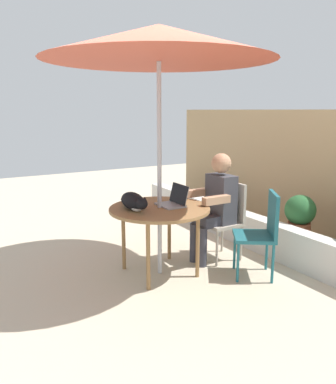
{
  "coord_description": "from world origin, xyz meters",
  "views": [
    {
      "loc": [
        3.33,
        -1.86,
        1.69
      ],
      "look_at": [
        0.0,
        0.1,
        0.86
      ],
      "focal_mm": 36.08,
      "sensor_mm": 36.0,
      "label": 1
    }
  ],
  "objects_px": {
    "chair_occupied": "(226,214)",
    "potted_plant_near_fence": "(299,221)",
    "laptop": "(175,199)",
    "cat": "(134,202)",
    "chair_empty": "(263,228)",
    "patio_umbrella": "(159,43)",
    "person_seated": "(216,202)",
    "patio_table": "(160,213)"
  },
  "relations": [
    {
      "from": "patio_table",
      "to": "chair_empty",
      "type": "bearing_deg",
      "value": 55.42
    },
    {
      "from": "chair_occupied",
      "to": "patio_umbrella",
      "type": "bearing_deg",
      "value": -90.0
    },
    {
      "from": "laptop",
      "to": "patio_table",
      "type": "bearing_deg",
      "value": -90.59
    },
    {
      "from": "patio_table",
      "to": "potted_plant_near_fence",
      "type": "xyz_separation_m",
      "value": [
        0.35,
        1.69,
        -0.24
      ]
    },
    {
      "from": "chair_empty",
      "to": "laptop",
      "type": "xyz_separation_m",
      "value": [
        -0.59,
        -0.68,
        0.26
      ]
    },
    {
      "from": "chair_occupied",
      "to": "laptop",
      "type": "bearing_deg",
      "value": -89.85
    },
    {
      "from": "patio_table",
      "to": "laptop",
      "type": "xyz_separation_m",
      "value": [
        0.0,
        0.18,
        0.12
      ]
    },
    {
      "from": "patio_table",
      "to": "person_seated",
      "type": "relative_size",
      "value": 0.84
    },
    {
      "from": "patio_umbrella",
      "to": "patio_table",
      "type": "bearing_deg",
      "value": 0.0
    },
    {
      "from": "chair_empty",
      "to": "person_seated",
      "type": "relative_size",
      "value": 0.72
    },
    {
      "from": "potted_plant_near_fence",
      "to": "person_seated",
      "type": "bearing_deg",
      "value": -109.77
    },
    {
      "from": "chair_occupied",
      "to": "laptop",
      "type": "distance_m",
      "value": 0.74
    },
    {
      "from": "laptop",
      "to": "potted_plant_near_fence",
      "type": "height_order",
      "value": "laptop"
    },
    {
      "from": "chair_occupied",
      "to": "cat",
      "type": "height_order",
      "value": "cat"
    },
    {
      "from": "patio_umbrella",
      "to": "cat",
      "type": "height_order",
      "value": "patio_umbrella"
    },
    {
      "from": "cat",
      "to": "patio_table",
      "type": "bearing_deg",
      "value": 79.86
    },
    {
      "from": "patio_umbrella",
      "to": "chair_occupied",
      "type": "relative_size",
      "value": 2.79
    },
    {
      "from": "patio_umbrella",
      "to": "potted_plant_near_fence",
      "type": "height_order",
      "value": "patio_umbrella"
    },
    {
      "from": "patio_umbrella",
      "to": "chair_occupied",
      "type": "bearing_deg",
      "value": 90.0
    },
    {
      "from": "patio_table",
      "to": "chair_occupied",
      "type": "distance_m",
      "value": 0.89
    },
    {
      "from": "potted_plant_near_fence",
      "to": "laptop",
      "type": "bearing_deg",
      "value": -102.98
    },
    {
      "from": "patio_table",
      "to": "person_seated",
      "type": "height_order",
      "value": "person_seated"
    },
    {
      "from": "person_seated",
      "to": "cat",
      "type": "xyz_separation_m",
      "value": [
        -0.05,
        -0.98,
        0.11
      ]
    },
    {
      "from": "chair_occupied",
      "to": "patio_table",
      "type": "bearing_deg",
      "value": -90.0
    },
    {
      "from": "patio_umbrella",
      "to": "person_seated",
      "type": "height_order",
      "value": "patio_umbrella"
    },
    {
      "from": "laptop",
      "to": "cat",
      "type": "relative_size",
      "value": 0.47
    },
    {
      "from": "patio_umbrella",
      "to": "chair_occupied",
      "type": "distance_m",
      "value": 1.98
    },
    {
      "from": "person_seated",
      "to": "cat",
      "type": "relative_size",
      "value": 1.88
    },
    {
      "from": "patio_table",
      "to": "person_seated",
      "type": "bearing_deg",
      "value": 90.0
    },
    {
      "from": "chair_empty",
      "to": "patio_table",
      "type": "bearing_deg",
      "value": -124.58
    },
    {
      "from": "patio_umbrella",
      "to": "person_seated",
      "type": "bearing_deg",
      "value": 90.0
    },
    {
      "from": "chair_occupied",
      "to": "laptop",
      "type": "xyz_separation_m",
      "value": [
        0.0,
        -0.69,
        0.26
      ]
    },
    {
      "from": "laptop",
      "to": "potted_plant_near_fence",
      "type": "distance_m",
      "value": 1.59
    },
    {
      "from": "chair_empty",
      "to": "cat",
      "type": "bearing_deg",
      "value": -119.65
    },
    {
      "from": "chair_occupied",
      "to": "potted_plant_near_fence",
      "type": "relative_size",
      "value": 1.23
    },
    {
      "from": "person_seated",
      "to": "laptop",
      "type": "height_order",
      "value": "person_seated"
    },
    {
      "from": "person_seated",
      "to": "potted_plant_near_fence",
      "type": "xyz_separation_m",
      "value": [
        0.35,
        0.97,
        -0.28
      ]
    },
    {
      "from": "patio_table",
      "to": "cat",
      "type": "relative_size",
      "value": 1.58
    },
    {
      "from": "patio_umbrella",
      "to": "laptop",
      "type": "xyz_separation_m",
      "value": [
        0.0,
        0.18,
        -1.52
      ]
    },
    {
      "from": "chair_empty",
      "to": "potted_plant_near_fence",
      "type": "bearing_deg",
      "value": 106.48
    },
    {
      "from": "person_seated",
      "to": "cat",
      "type": "bearing_deg",
      "value": -92.77
    },
    {
      "from": "patio_umbrella",
      "to": "chair_occupied",
      "type": "height_order",
      "value": "patio_umbrella"
    }
  ]
}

